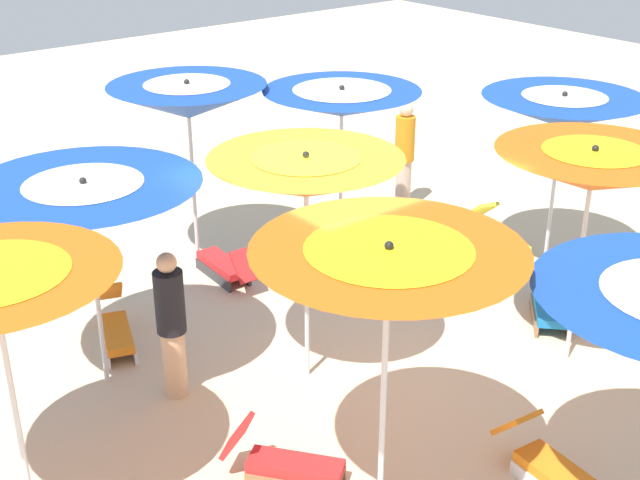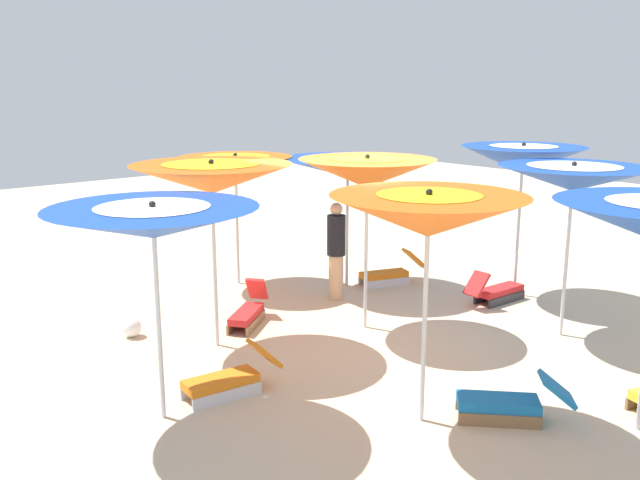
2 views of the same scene
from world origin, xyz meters
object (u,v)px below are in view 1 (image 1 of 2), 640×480
Objects in this scene: beach_umbrella_3 at (85,198)px; beach_umbrella_7 at (342,103)px; lounger_3 at (550,303)px; beachgoer_0 at (171,323)px; lounger_1 at (500,236)px; beach_umbrella_8 at (563,111)px; lounger_0 at (286,464)px; lounger_4 at (116,327)px; beach_umbrella_6 at (188,101)px; beach_umbrella_4 at (306,177)px; beach_umbrella_5 at (592,170)px; beachgoer_1 at (404,154)px; beach_umbrella_1 at (388,271)px; lounger_2 at (226,266)px; lounger_5 at (553,469)px.

beach_umbrella_3 is 3.83m from beach_umbrella_7.
lounger_3 is 4.57m from beachgoer_0.
beach_umbrella_7 reaches higher than lounger_1.
beach_umbrella_3 reaches higher than beachgoer_0.
beach_umbrella_8 is 2.31× the size of lounger_0.
lounger_4 is (-3.34, -0.01, -2.03)m from beach_umbrella_7.
lounger_3 is at bearing -56.97° from beach_umbrella_6.
lounger_0 is 5.64m from lounger_1.
beach_umbrella_4 is 2.00m from beachgoer_0.
beach_umbrella_5 is 2.21m from lounger_3.
beach_umbrella_4 is at bearing 54.72° from lounger_4.
beach_umbrella_8 is 1.51× the size of beachgoer_0.
beach_umbrella_7 is at bearing 9.58° from beach_umbrella_3.
beach_umbrella_6 is at bearing 139.32° from beach_umbrella_8.
beach_umbrella_4 is 1.49× the size of beachgoer_1.
beach_umbrella_8 is at bearing -40.68° from beach_umbrella_6.
beach_umbrella_5 is at bearing -67.05° from beach_umbrella_6.
beach_umbrella_7 is 1.92× the size of lounger_4.
beach_umbrella_8 is 2.14m from lounger_1.
beach_umbrella_7 is 1.84× the size of lounger_1.
beach_umbrella_1 is 1.00× the size of beach_umbrella_4.
beach_umbrella_6 is at bearing -38.45° from beachgoer_0.
beach_umbrella_6 is (0.50, 3.03, 0.01)m from beach_umbrella_4.
lounger_0 is at bearing 21.80° from lounger_4.
lounger_2 is 0.71× the size of beachgoer_1.
lounger_4 is at bearing -179.89° from beach_umbrella_7.
beach_umbrella_6 is at bearing 8.53° from lounger_2.
lounger_1 is 1.12× the size of lounger_5.
beach_umbrella_5 is at bearing -16.54° from lounger_1.
beach_umbrella_6 reaches higher than lounger_2.
lounger_5 is 6.55m from beachgoer_1.
beach_umbrella_1 is at bearing 166.22° from beachgoer_1.
beach_umbrella_8 is 5.99m from lounger_4.
beach_umbrella_3 reaches higher than lounger_1.
beach_umbrella_4 is at bearing 147.56° from beach_umbrella_5.
beach_umbrella_4 is 3.50m from lounger_5.
beachgoer_0 is 5.76m from beachgoer_1.
lounger_2 is 0.95× the size of lounger_4.
beach_umbrella_7 is 3.82m from beachgoer_0.
beach_umbrella_6 is 5.04m from lounger_0.
beach_umbrella_6 reaches higher than beach_umbrella_8.
beachgoer_1 is at bearing -81.43° from lounger_2.
beach_umbrella_5 is (3.24, 0.47, -0.08)m from beach_umbrella_1.
beach_umbrella_3 is 6.11m from lounger_1.
lounger_1 is (0.03, 0.81, -1.99)m from beach_umbrella_8.
lounger_3 is (4.76, -2.10, -1.89)m from beach_umbrella_3.
beach_umbrella_6 is (-1.94, 4.58, 0.07)m from beach_umbrella_5.
beachgoer_0 is (-5.33, -0.23, 0.64)m from lounger_1.
lounger_5 is (1.79, -1.52, 0.00)m from lounger_0.
beach_umbrella_7 is 2.58m from lounger_2.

